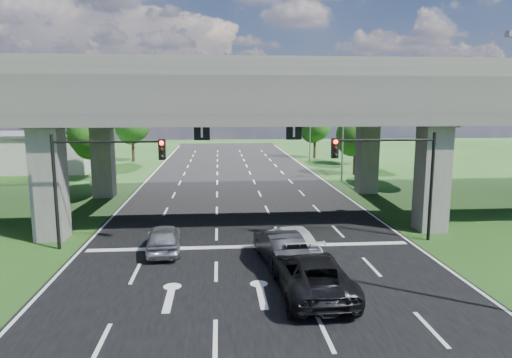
{
  "coord_description": "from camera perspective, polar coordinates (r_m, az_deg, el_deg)",
  "views": [
    {
      "loc": [
        -1.61,
        -19.74,
        7.45
      ],
      "look_at": [
        0.62,
        7.4,
        3.03
      ],
      "focal_mm": 32.0,
      "sensor_mm": 36.0,
      "label": 1
    }
  ],
  "objects": [
    {
      "name": "tree_left_mid",
      "position": [
        55.98,
        -20.69,
        5.28
      ],
      "size": [
        3.91,
        3.9,
        6.76
      ],
      "color": "black",
      "rests_on": "ground"
    },
    {
      "name": "road",
      "position": [
        30.7,
        -1.55,
        -4.79
      ],
      "size": [
        18.0,
        120.0,
        0.03
      ],
      "primitive_type": "cube",
      "color": "black",
      "rests_on": "ground"
    },
    {
      "name": "warehouse",
      "position": [
        60.17,
        -28.62,
        2.91
      ],
      "size": [
        20.0,
        10.0,
        4.0
      ],
      "primitive_type": "cube",
      "color": "#9E9E99",
      "rests_on": "ground"
    },
    {
      "name": "tree_right_mid",
      "position": [
        58.56,
        12.93,
        5.79
      ],
      "size": [
        3.91,
        3.9,
        6.76
      ],
      "color": "black",
      "rests_on": "ground"
    },
    {
      "name": "car_dark",
      "position": [
        22.05,
        2.99,
        -8.36
      ],
      "size": [
        2.24,
        4.81,
        1.53
      ],
      "primitive_type": "imported",
      "rotation": [
        0.0,
        0.0,
        3.28
      ],
      "color": "black",
      "rests_on": "road"
    },
    {
      "name": "tree_left_far",
      "position": [
        62.82,
        -15.21,
        6.8
      ],
      "size": [
        4.8,
        4.8,
        8.32
      ],
      "color": "black",
      "rests_on": "ground"
    },
    {
      "name": "streetlight_beyond",
      "position": [
        60.9,
        6.45,
        7.66
      ],
      "size": [
        3.38,
        0.25,
        10.0
      ],
      "color": "gray",
      "rests_on": "ground"
    },
    {
      "name": "car_trailing",
      "position": [
        18.53,
        7.01,
        -11.78
      ],
      "size": [
        2.76,
        5.8,
        1.6
      ],
      "primitive_type": "imported",
      "rotation": [
        0.0,
        0.0,
        3.16
      ],
      "color": "black",
      "rests_on": "road"
    },
    {
      "name": "ground",
      "position": [
        21.16,
        -0.03,
        -11.39
      ],
      "size": [
        160.0,
        160.0,
        0.0
      ],
      "primitive_type": "plane",
      "color": "#1E4215",
      "rests_on": "ground"
    },
    {
      "name": "overpass",
      "position": [
        31.78,
        -1.82,
        10.07
      ],
      "size": [
        80.0,
        15.0,
        10.0
      ],
      "color": "#3C3937",
      "rests_on": "ground"
    },
    {
      "name": "car_white",
      "position": [
        22.81,
        4.5,
        -7.79
      ],
      "size": [
        2.57,
        5.37,
        1.51
      ],
      "primitive_type": "imported",
      "rotation": [
        0.0,
        0.0,
        3.23
      ],
      "color": "silver",
      "rests_on": "road"
    },
    {
      "name": "signal_left",
      "position": [
        24.7,
        -19.23,
        1.12
      ],
      "size": [
        5.76,
        0.54,
        6.0
      ],
      "color": "black",
      "rests_on": "ground"
    },
    {
      "name": "tree_right_far",
      "position": [
        65.24,
        7.44,
        6.84
      ],
      "size": [
        4.5,
        4.5,
        7.8
      ],
      "color": "black",
      "rests_on": "ground"
    },
    {
      "name": "tree_right_near",
      "position": [
        50.03,
        12.41,
        5.63
      ],
      "size": [
        4.2,
        4.2,
        7.28
      ],
      "color": "black",
      "rests_on": "ground"
    },
    {
      "name": "streetlight_far",
      "position": [
        45.31,
        10.36,
        7.05
      ],
      "size": [
        3.38,
        0.25,
        10.0
      ],
      "color": "gray",
      "rests_on": "ground"
    },
    {
      "name": "car_silver",
      "position": [
        23.88,
        -11.41,
        -7.27
      ],
      "size": [
        1.94,
        4.29,
        1.43
      ],
      "primitive_type": "imported",
      "rotation": [
        0.0,
        0.0,
        3.2
      ],
      "color": "#A4A7AC",
      "rests_on": "road"
    },
    {
      "name": "tree_left_near",
      "position": [
        47.45,
        -19.86,
        5.51
      ],
      "size": [
        4.5,
        4.5,
        7.8
      ],
      "color": "black",
      "rests_on": "ground"
    },
    {
      "name": "signal_right",
      "position": [
        25.7,
        16.89,
        1.53
      ],
      "size": [
        5.76,
        0.54,
        6.0
      ],
      "color": "black",
      "rests_on": "ground"
    }
  ]
}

